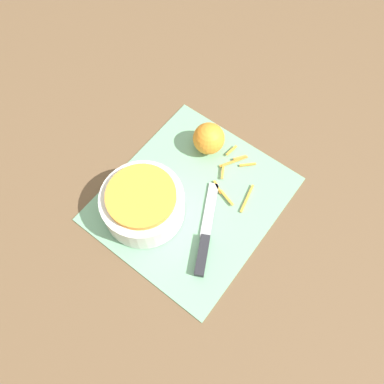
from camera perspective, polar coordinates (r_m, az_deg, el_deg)
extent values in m
plane|color=brown|center=(0.84, 0.00, -1.08)|extent=(4.00, 4.00, 0.00)
cube|color=#75AD84|center=(0.84, 0.00, -0.99)|extent=(0.40, 0.35, 0.01)
cylinder|color=silver|center=(0.80, -7.44, -1.88)|extent=(0.18, 0.18, 0.07)
cylinder|color=orange|center=(0.76, -7.78, -0.66)|extent=(0.14, 0.14, 0.02)
cube|color=#232328|center=(0.78, 1.58, -9.61)|extent=(0.09, 0.06, 0.02)
cube|color=#B2B2B7|center=(0.82, 2.83, -2.55)|extent=(0.13, 0.08, 0.00)
sphere|color=orange|center=(0.87, 2.57, 8.15)|extent=(0.07, 0.07, 0.07)
cube|color=orange|center=(0.84, 8.38, -0.96)|extent=(0.07, 0.02, 0.00)
cube|color=gold|center=(0.90, 5.95, 6.40)|extent=(0.04, 0.01, 0.00)
cube|color=orange|center=(0.88, 6.37, 4.65)|extent=(0.06, 0.04, 0.00)
cube|color=#F39C34|center=(0.85, 3.92, 0.75)|extent=(0.02, 0.03, 0.00)
cube|color=orange|center=(0.88, 8.50, 4.16)|extent=(0.03, 0.03, 0.00)
cube|color=orange|center=(0.89, 7.31, 5.22)|extent=(0.03, 0.02, 0.00)
cube|color=#F69C35|center=(0.83, 5.31, -0.85)|extent=(0.02, 0.04, 0.00)
cube|color=orange|center=(0.86, 4.70, 3.07)|extent=(0.03, 0.02, 0.00)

